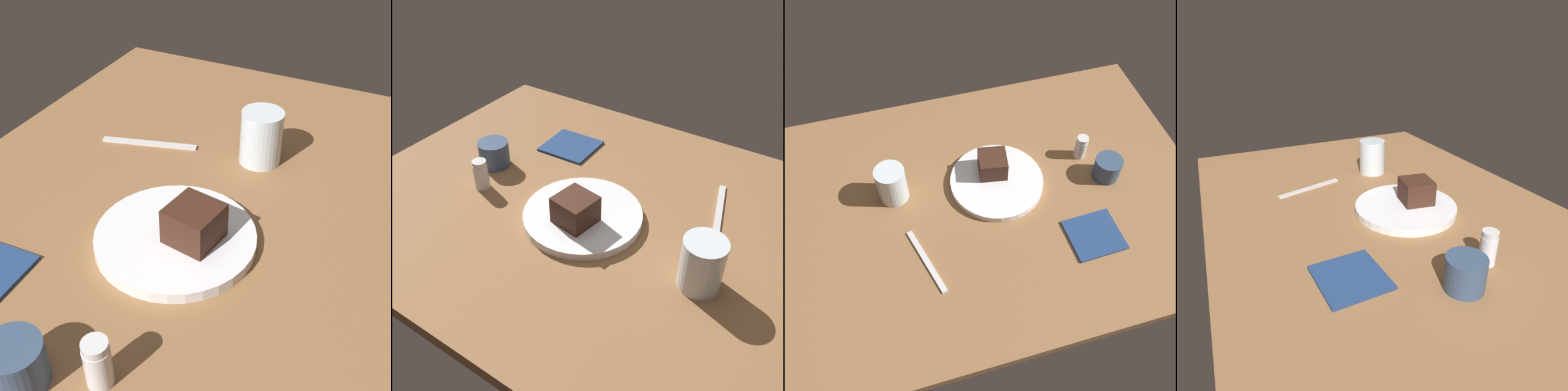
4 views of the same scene
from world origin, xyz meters
TOP-DOWN VIEW (x-y plane):
  - dining_table at (0.00, 0.00)cm, footprint 120.00×84.00cm
  - dessert_plate at (5.51, 4.39)cm, footprint 25.24×25.24cm
  - chocolate_cake_slice at (5.20, 7.48)cm, footprint 8.52×8.49cm
  - salt_shaker at (31.21, 7.71)cm, footprint 3.39×3.39cm
  - water_glass at (-21.99, 8.04)cm, footprint 7.84×7.84cm
  - coffee_cup at (35.28, -1.00)cm, footprint 7.36×7.36cm
  - butter_knife at (-17.87, -13.67)cm, footprint 6.44×18.68cm
  - folded_napkin at (24.40, -18.11)cm, footprint 13.56×12.77cm

SIDE VIEW (x-z plane):
  - dining_table at x=0.00cm, z-range 0.00..3.00cm
  - butter_knife at x=-17.87cm, z-range 3.00..3.50cm
  - folded_napkin at x=24.40cm, z-range 3.00..3.60cm
  - dessert_plate at x=5.51cm, z-range 3.00..4.85cm
  - coffee_cup at x=35.28cm, z-range 3.00..9.37cm
  - salt_shaker at x=31.21cm, z-range 2.95..10.17cm
  - chocolate_cake_slice at x=5.20cm, z-range 4.85..10.81cm
  - water_glass at x=-21.99cm, z-range 3.00..13.32cm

